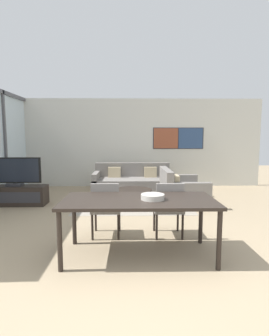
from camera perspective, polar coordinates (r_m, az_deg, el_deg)
name	(u,v)px	position (r m, az deg, el deg)	size (l,w,h in m)	color
ground_plane	(148,284)	(3.10, 3.05, -23.86)	(24.00, 24.00, 0.00)	#9E896B
wall_back	(137,143)	(8.47, 0.53, 5.49)	(8.05, 0.09, 2.80)	silver
area_rug	(133,205)	(6.21, -0.29, -7.98)	(2.65, 1.77, 0.01)	gray
tv_console	(15,195)	(6.77, -24.54, -5.44)	(1.45, 0.48, 0.45)	black
television	(14,172)	(6.69, -24.76, -0.73)	(1.24, 0.20, 0.67)	#2D2D33
sofa_main	(132,183)	(7.54, -0.44, -3.32)	(2.19, 0.99, 0.83)	slate
sofa_side	(180,192)	(6.43, 9.78, -5.14)	(0.99, 1.38, 0.83)	slate
coffee_table	(133,193)	(6.15, -0.29, -5.51)	(0.87, 0.87, 0.37)	black
dining_table	(139,204)	(3.47, 0.94, -7.87)	(2.00, 0.92, 0.77)	black
dining_chair_left	(106,206)	(4.17, -6.25, -8.19)	(0.46, 0.46, 0.88)	gray
dining_chair_centre	(169,206)	(4.18, 7.46, -8.17)	(0.46, 0.46, 0.88)	gray
fruit_bowl	(153,196)	(3.43, 3.98, -6.19)	(0.31, 0.31, 0.07)	#B7B2A8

